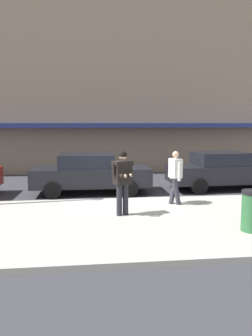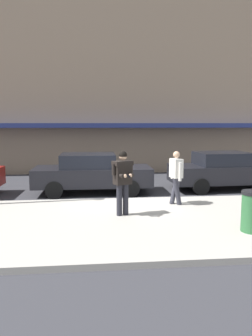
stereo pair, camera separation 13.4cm
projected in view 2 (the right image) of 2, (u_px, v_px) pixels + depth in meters
name	position (u px, v px, depth m)	size (l,w,h in m)	color
ground_plane	(123.00, 201.00, 11.53)	(80.00, 80.00, 0.00)	#333338
sidewalk	(170.00, 222.00, 8.81)	(32.00, 5.30, 0.14)	#A8A399
curb_paint_line	(151.00, 200.00, 11.68)	(28.00, 0.12, 0.01)	silver
storefront_facade	(127.00, 38.00, 18.98)	(28.00, 4.70, 15.33)	#84705B
parked_sedan_mid	(92.00, 173.00, 12.71)	(4.51, 1.95, 1.54)	black
parked_sedan_far	(225.00, 170.00, 13.41)	(4.58, 2.08, 1.54)	black
man_texting_on_phone	(123.00, 176.00, 9.06)	(0.61, 0.65, 1.81)	#23232B
pedestrian_in_light_coat	(176.00, 174.00, 10.31)	(0.40, 0.58, 1.70)	#33333D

